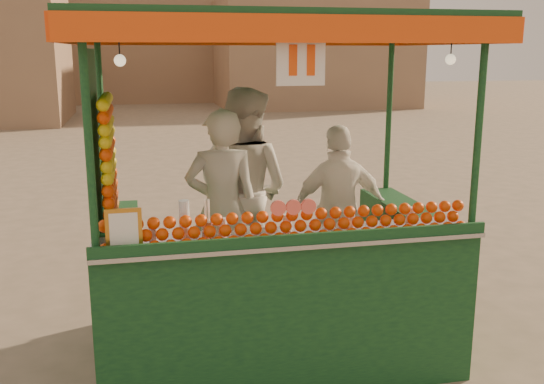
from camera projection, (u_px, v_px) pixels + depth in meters
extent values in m
plane|color=brown|center=(302.00, 338.00, 5.70)|extent=(90.00, 90.00, 0.00)
cube|color=#906E51|center=(313.00, 53.00, 29.44)|extent=(9.00, 6.00, 5.00)
cube|color=#906E51|center=(122.00, 34.00, 33.04)|extent=(14.00, 7.00, 7.00)
cube|color=#0E331C|center=(271.00, 330.00, 5.47)|extent=(2.91, 1.79, 0.34)
cylinder|color=black|center=(157.00, 338.00, 5.26)|extent=(0.40, 0.11, 0.40)
cylinder|color=black|center=(377.00, 317.00, 5.68)|extent=(0.40, 0.11, 0.40)
cube|color=#0E331C|center=(292.00, 297.00, 4.64)|extent=(2.91, 0.34, 0.89)
cube|color=#0E331C|center=(120.00, 272.00, 5.17)|extent=(0.34, 1.45, 0.89)
cube|color=#0E331C|center=(403.00, 251.00, 5.71)|extent=(0.34, 1.45, 0.89)
cube|color=#B2B2B7|center=(291.00, 238.00, 4.57)|extent=(2.91, 0.51, 0.03)
cylinder|color=#0E331C|center=(89.00, 145.00, 3.97)|extent=(0.06, 0.06, 1.56)
cylinder|color=#0E331C|center=(478.00, 133.00, 4.55)|extent=(0.06, 0.06, 1.56)
cylinder|color=#0E331C|center=(102.00, 118.00, 5.56)|extent=(0.06, 0.06, 1.56)
cylinder|color=#0E331C|center=(389.00, 112.00, 6.15)|extent=(0.06, 0.06, 1.56)
cube|color=#0E331C|center=(271.00, 21.00, 4.87)|extent=(3.13, 2.01, 0.09)
cube|color=#E9470C|center=(305.00, 28.00, 3.94)|extent=(3.13, 0.04, 0.18)
cube|color=#E9470C|center=(249.00, 36.00, 5.85)|extent=(3.13, 0.04, 0.18)
cube|color=#E9470C|center=(67.00, 32.00, 4.56)|extent=(0.04, 2.01, 0.18)
cube|color=#E9470C|center=(450.00, 34.00, 5.22)|extent=(0.04, 2.01, 0.18)
cylinder|color=#FD5D4D|center=(293.00, 207.00, 4.37)|extent=(0.11, 0.03, 0.11)
cube|color=#C77E25|center=(124.00, 231.00, 4.14)|extent=(0.25, 0.02, 0.31)
cube|color=white|center=(301.00, 60.00, 4.07)|extent=(0.34, 0.02, 0.34)
sphere|color=#FFE5B2|center=(120.00, 60.00, 3.97)|extent=(0.08, 0.08, 0.08)
sphere|color=#FFE5B2|center=(451.00, 59.00, 4.46)|extent=(0.08, 0.08, 0.08)
imported|color=beige|center=(222.00, 209.00, 5.47)|extent=(0.68, 0.46, 1.79)
imported|color=silver|center=(243.00, 190.00, 5.83)|extent=(1.20, 1.18, 1.95)
imported|color=white|center=(339.00, 210.00, 5.76)|extent=(0.95, 0.40, 1.62)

